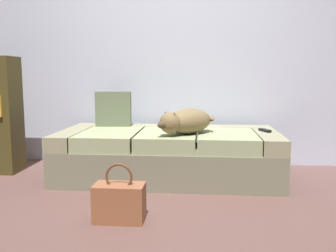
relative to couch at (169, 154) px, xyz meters
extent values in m
plane|color=brown|center=(0.00, -0.95, -0.21)|extent=(10.00, 10.00, 0.00)
cube|color=silver|center=(0.00, 0.63, 1.19)|extent=(6.40, 0.10, 2.80)
cube|color=gray|center=(0.00, 0.00, -0.06)|extent=(1.94, 0.94, 0.30)
cube|color=gray|center=(-0.87, 0.00, 0.15)|extent=(0.20, 0.94, 0.13)
cube|color=gray|center=(0.87, 0.00, 0.15)|extent=(0.20, 0.94, 0.13)
cube|color=gray|center=(0.00, 0.37, 0.15)|extent=(1.54, 0.20, 0.13)
cube|color=#9AA677|center=(-0.51, -0.10, 0.15)|extent=(0.50, 0.73, 0.13)
cube|color=#9AA677|center=(0.00, -0.10, 0.15)|extent=(0.50, 0.73, 0.13)
cube|color=#9AA677|center=(0.51, -0.10, 0.15)|extent=(0.50, 0.73, 0.13)
ellipsoid|color=olive|center=(0.19, -0.14, 0.32)|extent=(0.51, 0.53, 0.21)
sphere|color=olive|center=(0.04, -0.31, 0.33)|extent=(0.18, 0.18, 0.18)
ellipsoid|color=#4B3D27|center=(-0.01, -0.37, 0.32)|extent=(0.12, 0.12, 0.06)
cone|color=#4B3D27|center=(0.08, -0.34, 0.39)|extent=(0.04, 0.04, 0.05)
cone|color=#4B3D27|center=(0.00, -0.28, 0.39)|extent=(0.04, 0.04, 0.05)
ellipsoid|color=olive|center=(0.37, -0.02, 0.33)|extent=(0.11, 0.19, 0.05)
cube|color=black|center=(0.86, 0.03, 0.23)|extent=(0.10, 0.16, 0.02)
cube|color=#636D52|center=(-0.57, 0.27, 0.39)|extent=(0.35, 0.15, 0.34)
cube|color=#955737|center=(-0.22, -1.05, -0.09)|extent=(0.32, 0.18, 0.24)
torus|color=brown|center=(-0.22, -1.05, 0.08)|extent=(0.18, 0.02, 0.18)
camera|label=1|loc=(0.30, -3.30, 0.71)|focal=39.79mm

